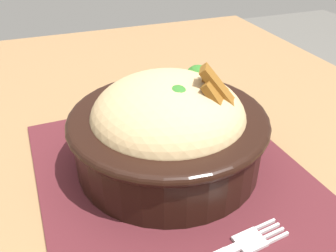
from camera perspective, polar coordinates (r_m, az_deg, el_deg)
name	(u,v)px	position (r m, az deg, el deg)	size (l,w,h in m)	color
table	(173,240)	(0.45, 0.84, -17.57)	(1.20, 0.83, 0.78)	olive
placemat	(184,192)	(0.39, 2.49, -10.34)	(0.39, 0.29, 0.00)	#47191E
bowl	(168,127)	(0.40, 0.08, -0.14)	(0.22, 0.22, 0.12)	black
fork	(229,251)	(0.34, 9.72, -18.89)	(0.03, 0.13, 0.00)	silver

